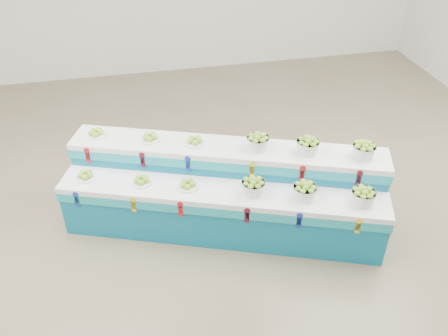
{
  "coord_description": "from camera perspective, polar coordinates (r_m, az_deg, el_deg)",
  "views": [
    {
      "loc": [
        -1.11,
        -4.3,
        4.12
      ],
      "look_at": [
        -0.15,
        0.12,
        0.87
      ],
      "focal_mm": 37.76,
      "sensor_mm": 36.0,
      "label": 1
    }
  ],
  "objects": [
    {
      "name": "ground",
      "position": [
        6.06,
        1.62,
        -7.16
      ],
      "size": [
        10.0,
        10.0,
        0.0
      ],
      "primitive_type": "plane",
      "color": "#6F6247",
      "rests_on": "ground"
    },
    {
      "name": "display_stand",
      "position": [
        5.78,
        0.0,
        -2.9
      ],
      "size": [
        3.98,
        2.3,
        1.02
      ],
      "primitive_type": null,
      "rotation": [
        0.0,
        0.0,
        -0.36
      ],
      "color": "#0D6D93",
      "rests_on": "ground"
    },
    {
      "name": "plate_lower_left",
      "position": [
        5.86,
        -16.43,
        -0.82
      ],
      "size": [
        0.31,
        0.31,
        0.1
      ],
      "primitive_type": "cylinder",
      "rotation": [
        0.0,
        0.0,
        -0.36
      ],
      "color": "white",
      "rests_on": "display_stand"
    },
    {
      "name": "plate_lower_mid",
      "position": [
        5.63,
        -9.97,
        -1.44
      ],
      "size": [
        0.31,
        0.31,
        0.1
      ],
      "primitive_type": "cylinder",
      "rotation": [
        0.0,
        0.0,
        -0.36
      ],
      "color": "white",
      "rests_on": "display_stand"
    },
    {
      "name": "plate_lower_right",
      "position": [
        5.5,
        -4.4,
        -1.96
      ],
      "size": [
        0.31,
        0.31,
        0.1
      ],
      "primitive_type": "cylinder",
      "rotation": [
        0.0,
        0.0,
        -0.36
      ],
      "color": "white",
      "rests_on": "display_stand"
    },
    {
      "name": "basket_lower_left",
      "position": [
        5.37,
        3.57,
        -2.21
      ],
      "size": [
        0.35,
        0.35,
        0.21
      ],
      "primitive_type": null,
      "rotation": [
        0.0,
        0.0,
        -0.36
      ],
      "color": "silver",
      "rests_on": "display_stand"
    },
    {
      "name": "basket_lower_mid",
      "position": [
        5.37,
        9.77,
        -2.73
      ],
      "size": [
        0.35,
        0.35,
        0.21
      ],
      "primitive_type": null,
      "rotation": [
        0.0,
        0.0,
        -0.36
      ],
      "color": "silver",
      "rests_on": "display_stand"
    },
    {
      "name": "basket_lower_right",
      "position": [
        5.45,
        16.51,
        -3.26
      ],
      "size": [
        0.35,
        0.35,
        0.21
      ],
      "primitive_type": null,
      "rotation": [
        0.0,
        0.0,
        -0.36
      ],
      "color": "silver",
      "rests_on": "display_stand"
    },
    {
      "name": "plate_upper_left",
      "position": [
        6.06,
        -15.24,
        4.14
      ],
      "size": [
        0.31,
        0.31,
        0.1
      ],
      "primitive_type": "cylinder",
      "rotation": [
        0.0,
        0.0,
        -0.36
      ],
      "color": "white",
      "rests_on": "display_stand"
    },
    {
      "name": "plate_upper_mid",
      "position": [
        5.83,
        -8.95,
        3.73
      ],
      "size": [
        0.31,
        0.31,
        0.1
      ],
      "primitive_type": "cylinder",
      "rotation": [
        0.0,
        0.0,
        -0.36
      ],
      "color": "white",
      "rests_on": "display_stand"
    },
    {
      "name": "plate_upper_right",
      "position": [
        5.71,
        -3.56,
        3.35
      ],
      "size": [
        0.31,
        0.31,
        0.1
      ],
      "primitive_type": "cylinder",
      "rotation": [
        0.0,
        0.0,
        -0.36
      ],
      "color": "white",
      "rests_on": "display_stand"
    },
    {
      "name": "basket_upper_left",
      "position": [
        5.59,
        4.13,
        3.21
      ],
      "size": [
        0.35,
        0.35,
        0.21
      ],
      "primitive_type": null,
      "rotation": [
        0.0,
        0.0,
        -0.36
      ],
      "color": "silver",
      "rests_on": "display_stand"
    },
    {
      "name": "basket_upper_mid",
      "position": [
        5.59,
        10.1,
        2.72
      ],
      "size": [
        0.35,
        0.35,
        0.21
      ],
      "primitive_type": null,
      "rotation": [
        0.0,
        0.0,
        -0.36
      ],
      "color": "silver",
      "rests_on": "display_stand"
    },
    {
      "name": "basket_upper_right",
      "position": [
        5.66,
        16.57,
        2.14
      ],
      "size": [
        0.35,
        0.35,
        0.21
      ],
      "primitive_type": null,
      "rotation": [
        0.0,
        0.0,
        -0.36
      ],
      "color": "silver",
      "rests_on": "display_stand"
    }
  ]
}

